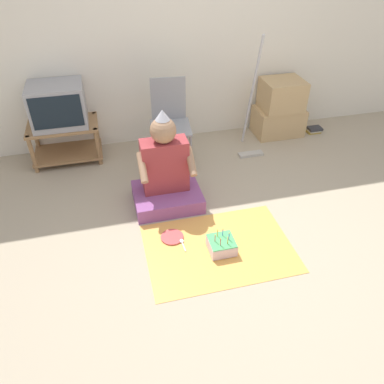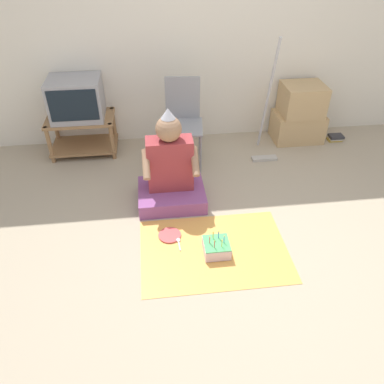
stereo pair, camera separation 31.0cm
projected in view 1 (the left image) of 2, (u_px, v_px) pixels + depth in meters
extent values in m
plane|color=tan|center=(241.00, 242.00, 3.13)|extent=(16.00, 16.00, 0.00)
cube|color=silver|center=(185.00, 24.00, 3.90)|extent=(6.40, 0.06, 2.55)
cube|color=#997047|center=(62.00, 125.00, 3.95)|extent=(0.73, 0.46, 0.03)
cube|color=#997047|center=(69.00, 152.00, 4.15)|extent=(0.73, 0.46, 0.02)
cylinder|color=#997047|center=(33.00, 155.00, 3.85)|extent=(0.04, 0.04, 0.43)
cylinder|color=#997047|center=(98.00, 147.00, 3.98)|extent=(0.04, 0.04, 0.43)
cylinder|color=#997047|center=(36.00, 137.00, 4.16)|extent=(0.04, 0.04, 0.43)
cylinder|color=#997047|center=(96.00, 130.00, 4.28)|extent=(0.04, 0.04, 0.43)
cube|color=#99999E|center=(58.00, 105.00, 3.81)|extent=(0.54, 0.44, 0.43)
cube|color=black|center=(57.00, 113.00, 3.63)|extent=(0.48, 0.01, 0.33)
cube|color=gray|center=(171.00, 128.00, 3.83)|extent=(0.45, 0.46, 0.02)
cube|color=gray|center=(168.00, 99.00, 3.85)|extent=(0.36, 0.06, 0.46)
cylinder|color=gray|center=(155.00, 157.00, 3.80)|extent=(0.02, 0.02, 0.44)
cylinder|color=gray|center=(191.00, 154.00, 3.84)|extent=(0.02, 0.02, 0.44)
cylinder|color=gray|center=(153.00, 139.00, 4.09)|extent=(0.02, 0.02, 0.44)
cylinder|color=gray|center=(186.00, 137.00, 4.13)|extent=(0.02, 0.02, 0.44)
cube|color=tan|center=(278.00, 121.00, 4.58)|extent=(0.57, 0.39, 0.33)
cube|color=tan|center=(282.00, 95.00, 4.38)|extent=(0.46, 0.40, 0.35)
cube|color=#B2ADA3|center=(251.00, 154.00, 4.24)|extent=(0.28, 0.09, 0.03)
cylinder|color=#B7B7BC|center=(252.00, 94.00, 3.96)|extent=(0.03, 0.31, 1.28)
cube|color=#A88933|center=(313.00, 132.00, 4.68)|extent=(0.16, 0.10, 0.02)
cube|color=beige|center=(314.00, 130.00, 4.67)|extent=(0.15, 0.11, 0.02)
cube|color=#333338|center=(315.00, 128.00, 4.66)|extent=(0.16, 0.12, 0.03)
cube|color=#8C4C8C|center=(167.00, 197.00, 3.51)|extent=(0.62, 0.50, 0.14)
cube|color=#993338|center=(165.00, 165.00, 3.36)|extent=(0.41, 0.19, 0.50)
sphere|color=#9E7556|center=(163.00, 130.00, 3.15)|extent=(0.23, 0.23, 0.23)
cone|color=silver|center=(162.00, 115.00, 3.06)|extent=(0.12, 0.12, 0.09)
cylinder|color=#9E7556|center=(142.00, 168.00, 3.18)|extent=(0.06, 0.26, 0.21)
cylinder|color=#9E7556|center=(191.00, 161.00, 3.27)|extent=(0.06, 0.26, 0.21)
cube|color=#EFA84C|center=(219.00, 248.00, 3.07)|extent=(1.19, 0.84, 0.01)
cube|color=silver|center=(221.00, 245.00, 3.02)|extent=(0.21, 0.21, 0.10)
cube|color=#4CB266|center=(222.00, 241.00, 2.99)|extent=(0.20, 0.20, 0.01)
cylinder|color=#4C7FE5|center=(229.00, 237.00, 2.98)|extent=(0.01, 0.01, 0.07)
sphere|color=#FFCC4C|center=(229.00, 233.00, 2.95)|extent=(0.01, 0.01, 0.01)
cylinder|color=#4C7FE5|center=(223.00, 233.00, 3.02)|extent=(0.01, 0.01, 0.07)
sphere|color=#FFCC4C|center=(223.00, 229.00, 2.99)|extent=(0.01, 0.01, 0.01)
cylinder|color=yellow|center=(217.00, 234.00, 3.01)|extent=(0.01, 0.01, 0.07)
sphere|color=#FFCC4C|center=(218.00, 230.00, 2.98)|extent=(0.01, 0.01, 0.01)
cylinder|color=#EA4C4C|center=(215.00, 239.00, 2.96)|extent=(0.01, 0.01, 0.07)
sphere|color=#FFCC4C|center=(215.00, 235.00, 2.94)|extent=(0.01, 0.01, 0.01)
cylinder|color=#EA4C4C|center=(220.00, 243.00, 2.93)|extent=(0.01, 0.01, 0.07)
sphere|color=#FFCC4C|center=(221.00, 239.00, 2.90)|extent=(0.01, 0.01, 0.01)
cylinder|color=yellow|center=(228.00, 241.00, 2.94)|extent=(0.01, 0.01, 0.07)
sphere|color=#FFCC4C|center=(228.00, 237.00, 2.92)|extent=(0.01, 0.01, 0.01)
cylinder|color=#D84C4C|center=(172.00, 237.00, 3.16)|extent=(0.19, 0.19, 0.01)
ellipsoid|color=white|center=(181.00, 241.00, 3.12)|extent=(0.04, 0.05, 0.01)
cube|color=white|center=(184.00, 247.00, 3.07)|extent=(0.02, 0.10, 0.01)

